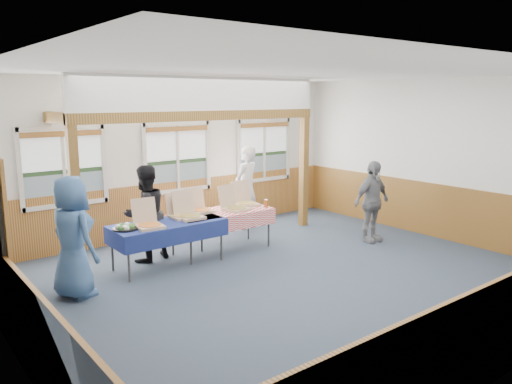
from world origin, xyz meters
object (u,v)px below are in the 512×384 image
woman_black (145,213)px  person_grey (372,202)px  woman_white (246,188)px  man_blue (73,237)px  table_left (168,226)px  table_right (222,214)px

woman_black → person_grey: woman_black is taller
woman_white → man_blue: 4.46m
woman_black → table_left: bearing=98.3°
woman_white → person_grey: woman_white is taller
table_right → woman_white: woman_white is taller
table_right → woman_black: 1.41m
person_grey → table_right: bearing=154.2°
table_left → woman_black: bearing=99.4°
woman_white → person_grey: bearing=100.9°
table_right → woman_black: bearing=-171.9°
table_right → person_grey: size_ratio=1.28×
person_grey → man_blue: bearing=171.9°
table_right → person_grey: person_grey is taller
table_left → woman_white: woman_white is taller
table_left → woman_black: (-0.17, 0.49, 0.14)m
man_blue → person_grey: size_ratio=1.09×
table_right → woman_white: 1.68m
woman_white → person_grey: size_ratio=1.12×
woman_white → man_blue: bearing=0.1°
woman_black → man_blue: size_ratio=0.96×
woman_black → table_right: bearing=154.4°
table_right → man_blue: size_ratio=1.18×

